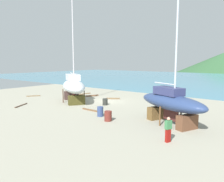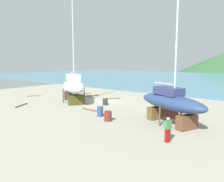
{
  "view_description": "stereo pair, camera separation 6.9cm",
  "coord_description": "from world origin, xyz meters",
  "views": [
    {
      "loc": [
        18.33,
        -22.04,
        5.23
      ],
      "look_at": [
        3.97,
        -3.87,
        2.1
      ],
      "focal_mm": 35.6,
      "sensor_mm": 36.0,
      "label": 1
    },
    {
      "loc": [
        18.38,
        -21.99,
        5.23
      ],
      "look_at": [
        3.97,
        -3.87,
        2.1
      ],
      "focal_mm": 35.6,
      "sensor_mm": 36.0,
      "label": 2
    }
  ],
  "objects": [
    {
      "name": "ground_plane",
      "position": [
        0.0,
        -1.94,
        0.0
      ],
      "size": [
        46.72,
        46.72,
        0.0
      ],
      "primitive_type": "plane",
      "color": "gray"
    },
    {
      "name": "sea_water",
      "position": [
        0.0,
        44.41,
        0.0
      ],
      "size": [
        147.56,
        69.33,
        0.01
      ],
      "primitive_type": "cube",
      "color": "teal",
      "rests_on": "ground"
    },
    {
      "name": "timber_short_cross",
      "position": [
        -11.23,
        -3.61,
        0.06
      ],
      "size": [
        1.26,
        1.75,
        0.11
      ],
      "primitive_type": "cube",
      "rotation": [
        0.0,
        0.0,
        0.99
      ],
      "color": "brown",
      "rests_on": "ground"
    },
    {
      "name": "sailboat_small_center",
      "position": [
        -3.05,
        -2.94,
        2.05
      ],
      "size": [
        8.08,
        6.43,
        14.51
      ],
      "rotation": [
        0.0,
        0.0,
        -0.57
      ],
      "color": "#443F1A",
      "rests_on": "ground"
    },
    {
      "name": "barrel_tipped_center",
      "position": [
        4.65,
        -6.53,
        0.47
      ],
      "size": [
        0.58,
        0.58,
        0.93
      ],
      "primitive_type": "cylinder",
      "rotation": [
        0.0,
        0.0,
        1.57
      ],
      "color": "navy",
      "rests_on": "ground"
    },
    {
      "name": "barrel_rust_mid",
      "position": [
        6.27,
        -7.34,
        0.44
      ],
      "size": [
        0.7,
        0.7,
        0.88
      ],
      "primitive_type": "cylinder",
      "rotation": [
        0.0,
        0.0,
        3.06
      ],
      "color": "maroon",
      "rests_on": "ground"
    },
    {
      "name": "barrel_tipped_left",
      "position": [
        -10.38,
        4.18,
        0.42
      ],
      "size": [
        0.75,
        0.75,
        0.84
      ],
      "primitive_type": "cylinder",
      "rotation": [
        0.0,
        0.0,
        1.96
      ],
      "color": "#354C64",
      "rests_on": "ground"
    },
    {
      "name": "sailboat_large_starboard",
      "position": [
        10.93,
        -4.76,
        1.82
      ],
      "size": [
        7.35,
        4.72,
        12.19
      ],
      "rotation": [
        0.0,
        0.0,
        -0.4
      ],
      "color": "brown",
      "rests_on": "ground"
    },
    {
      "name": "timber_plank_near",
      "position": [
        -6.74,
        2.56,
        0.07
      ],
      "size": [
        0.52,
        2.42,
        0.13
      ],
      "primitive_type": "cube",
      "rotation": [
        0.0,
        0.0,
        1.45
      ],
      "color": "olive",
      "rests_on": "ground"
    },
    {
      "name": "worker",
      "position": [
        12.58,
        -8.9,
        0.86
      ],
      "size": [
        0.38,
        0.5,
        1.67
      ],
      "rotation": [
        0.0,
        0.0,
        5.92
      ],
      "color": "maroon",
      "rests_on": "ground"
    },
    {
      "name": "timber_long_fore",
      "position": [
        2.15,
        -5.33,
        0.07
      ],
      "size": [
        2.2,
        0.28,
        0.13
      ],
      "primitive_type": "cube",
      "rotation": [
        0.0,
        0.0,
        3.11
      ],
      "color": "brown",
      "rests_on": "ground"
    },
    {
      "name": "timber_plank_far",
      "position": [
        -0.3,
        1.79,
        0.1
      ],
      "size": [
        1.65,
        1.19,
        0.2
      ],
      "primitive_type": "cube",
      "rotation": [
        0.0,
        0.0,
        0.59
      ],
      "color": "brown",
      "rests_on": "ground"
    },
    {
      "name": "headland_hill",
      "position": [
        -17.48,
        147.47,
        0.0
      ],
      "size": [
        98.11,
        98.11,
        21.72
      ],
      "primitive_type": "cone",
      "color": "#2F5733",
      "rests_on": "ground"
    },
    {
      "name": "timber_long_aft",
      "position": [
        -4.35,
        1.87,
        0.1
      ],
      "size": [
        0.96,
        1.94,
        0.2
      ],
      "primitive_type": "cube",
      "rotation": [
        0.0,
        0.0,
        1.18
      ],
      "color": "brown",
      "rests_on": "ground"
    },
    {
      "name": "timber_short_skew",
      "position": [
        -5.96,
        -8.56,
        0.06
      ],
      "size": [
        1.43,
        2.29,
        0.11
      ],
      "primitive_type": "cube",
      "rotation": [
        0.0,
        0.0,
        2.11
      ],
      "color": "brown",
      "rests_on": "ground"
    },
    {
      "name": "barrel_tipped_right",
      "position": [
        1.47,
        -2.04,
        0.39
      ],
      "size": [
        0.85,
        0.85,
        0.78
      ],
      "primitive_type": "cylinder",
      "rotation": [
        0.0,
        0.0,
        0.74
      ],
      "color": "#2B2D29",
      "rests_on": "ground"
    }
  ]
}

